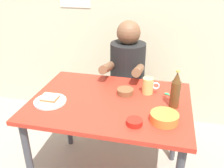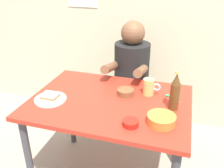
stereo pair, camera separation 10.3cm
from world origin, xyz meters
TOP-DOWN VIEW (x-y plane):
  - dining_table at (0.00, 0.00)m, footprint 1.10×0.80m
  - stool at (0.01, 0.63)m, footprint 0.34×0.34m
  - person_seated at (0.01, 0.62)m, footprint 0.33×0.56m
  - plate_orange at (-0.39, -0.13)m, footprint 0.22×0.22m
  - sandwich at (-0.39, -0.13)m, footprint 0.11×0.09m
  - beer_mug at (0.24, 0.16)m, footprint 0.13×0.08m
  - beer_bottle at (0.43, 0.01)m, footprint 0.06×0.06m
  - sambal_bowl_red at (0.21, -0.25)m, footprint 0.10×0.10m
  - condiment_bowl_brown at (0.09, 0.11)m, footprint 0.12×0.12m
  - soup_bowl_orange at (0.38, -0.18)m, footprint 0.17×0.17m
  - spoon at (0.40, 0.16)m, footprint 0.11×0.08m

SIDE VIEW (x-z plane):
  - stool at x=0.01m, z-range 0.12..0.57m
  - dining_table at x=0.00m, z-range 0.28..1.02m
  - spoon at x=0.40m, z-range 0.74..0.75m
  - plate_orange at x=-0.39m, z-range 0.74..0.75m
  - sambal_bowl_red at x=0.21m, z-range 0.74..0.78m
  - condiment_bowl_brown at x=0.09m, z-range 0.74..0.78m
  - person_seated at x=0.01m, z-range 0.41..1.13m
  - soup_bowl_orange at x=0.38m, z-range 0.74..0.80m
  - sandwich at x=-0.39m, z-range 0.75..0.79m
  - beer_mug at x=0.24m, z-range 0.74..0.86m
  - beer_bottle at x=0.43m, z-range 0.73..0.99m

